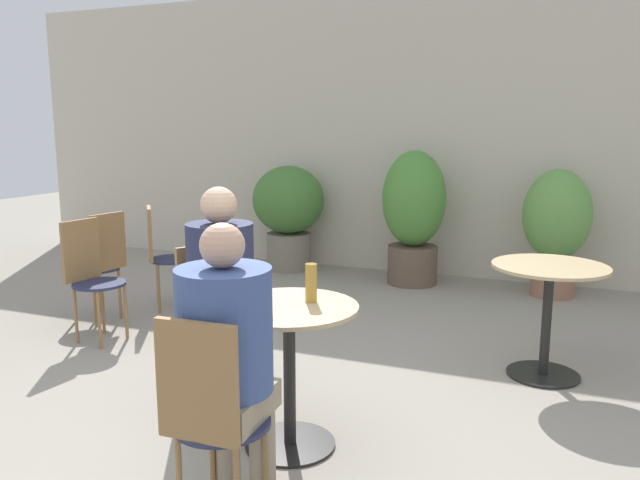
# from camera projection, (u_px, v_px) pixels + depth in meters

# --- Properties ---
(ground_plane) EXTENTS (20.00, 20.00, 0.00)m
(ground_plane) POSITION_uv_depth(u_px,v_px,m) (233.00, 452.00, 3.05)
(ground_plane) COLOR gray
(storefront_wall) EXTENTS (10.00, 0.06, 3.00)m
(storefront_wall) POSITION_uv_depth(u_px,v_px,m) (425.00, 133.00, 6.51)
(storefront_wall) COLOR beige
(storefront_wall) RESTS_ON ground_plane
(cafe_table_near) EXTENTS (0.67, 0.67, 0.72)m
(cafe_table_near) POSITION_uv_depth(u_px,v_px,m) (289.00, 348.00, 3.02)
(cafe_table_near) COLOR black
(cafe_table_near) RESTS_ON ground_plane
(cafe_table_far) EXTENTS (0.71, 0.71, 0.72)m
(cafe_table_far) POSITION_uv_depth(u_px,v_px,m) (548.00, 297.00, 3.89)
(cafe_table_far) COLOR black
(cafe_table_far) RESTS_ON ground_plane
(bistro_chair_0) EXTENTS (0.43, 0.42, 0.90)m
(bistro_chair_0) POSITION_uv_depth(u_px,v_px,m) (210.00, 309.00, 3.59)
(bistro_chair_0) COLOR #232847
(bistro_chair_0) RESTS_ON ground_plane
(bistro_chair_1) EXTENTS (0.38, 0.38, 0.90)m
(bistro_chair_1) POSITION_uv_depth(u_px,v_px,m) (210.00, 409.00, 2.32)
(bistro_chair_1) COLOR #232847
(bistro_chair_1) RESTS_ON ground_plane
(bistro_chair_2) EXTENTS (0.43, 0.41, 0.90)m
(bistro_chair_2) POSITION_uv_depth(u_px,v_px,m) (219.00, 259.00, 4.91)
(bistro_chair_2) COLOR #232847
(bistro_chair_2) RESTS_ON ground_plane
(bistro_chair_3) EXTENTS (0.40, 0.38, 0.90)m
(bistro_chair_3) POSITION_uv_depth(u_px,v_px,m) (90.00, 269.00, 4.57)
(bistro_chair_3) COLOR #232847
(bistro_chair_3) RESTS_ON ground_plane
(bistro_chair_4) EXTENTS (0.40, 0.38, 0.90)m
(bistro_chair_4) POSITION_uv_depth(u_px,v_px,m) (102.00, 258.00, 4.98)
(bistro_chair_4) COLOR #232847
(bistro_chair_4) RESTS_ON ground_plane
(bistro_chair_5) EXTENTS (0.44, 0.43, 0.90)m
(bistro_chair_5) POSITION_uv_depth(u_px,v_px,m) (160.00, 249.00, 5.34)
(bistro_chair_5) COLOR #232847
(bistro_chair_5) RESTS_ON ground_plane
(seated_person_0) EXTENTS (0.46, 0.45, 1.25)m
(seated_person_0) POSITION_uv_depth(u_px,v_px,m) (222.00, 280.00, 3.44)
(seated_person_0) COLOR #2D2D33
(seated_person_0) RESTS_ON ground_plane
(seated_person_1) EXTENTS (0.37, 0.38, 1.21)m
(seated_person_1) POSITION_uv_depth(u_px,v_px,m) (227.00, 350.00, 2.42)
(seated_person_1) COLOR gray
(seated_person_1) RESTS_ON ground_plane
(beer_glass_0) EXTENTS (0.06, 0.06, 0.19)m
(beer_glass_0) POSITION_uv_depth(u_px,v_px,m) (311.00, 283.00, 3.02)
(beer_glass_0) COLOR #B28433
(beer_glass_0) RESTS_ON cafe_table_near
(beer_glass_1) EXTENTS (0.06, 0.06, 0.19)m
(beer_glass_1) POSITION_uv_depth(u_px,v_px,m) (265.00, 288.00, 2.91)
(beer_glass_1) COLOR #DBC65B
(beer_glass_1) RESTS_ON cafe_table_near
(potted_plant_0) EXTENTS (0.78, 0.78, 1.15)m
(potted_plant_0) POSITION_uv_depth(u_px,v_px,m) (288.00, 209.00, 6.82)
(potted_plant_0) COLOR slate
(potted_plant_0) RESTS_ON ground_plane
(potted_plant_1) EXTENTS (0.63, 0.63, 1.34)m
(potted_plant_1) POSITION_uv_depth(u_px,v_px,m) (414.00, 212.00, 6.19)
(potted_plant_1) COLOR brown
(potted_plant_1) RESTS_ON ground_plane
(potted_plant_2) EXTENTS (0.61, 0.61, 1.19)m
(potted_plant_2) POSITION_uv_depth(u_px,v_px,m) (556.00, 224.00, 5.74)
(potted_plant_2) COLOR #93664C
(potted_plant_2) RESTS_ON ground_plane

